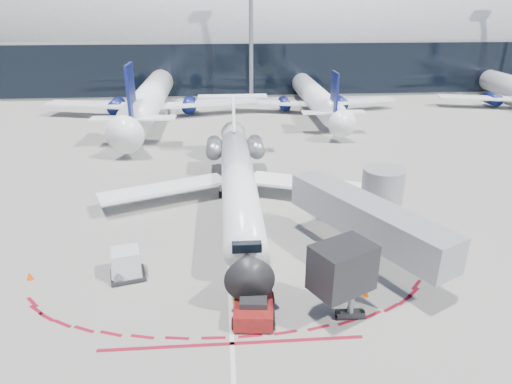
{
  "coord_description": "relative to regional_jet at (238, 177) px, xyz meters",
  "views": [
    {
      "loc": [
        -0.19,
        -30.49,
        16.72
      ],
      "look_at": [
        2.26,
        1.57,
        3.07
      ],
      "focal_mm": 32.0,
      "sensor_mm": 36.0,
      "label": 1
    }
  ],
  "objects": [
    {
      "name": "light_mast_centre",
      "position": [
        3.93,
        41.68,
        10.0
      ],
      "size": [
        0.7,
        0.7,
        25.0
      ],
      "primitive_type": "cylinder",
      "color": "gray",
      "rests_on": "ground"
    },
    {
      "name": "jet_bridge",
      "position": [
        8.72,
        -9.33,
        0.51
      ],
      "size": [
        10.03,
        15.2,
        4.9
      ],
      "color": "gray",
      "rests_on": "ground"
    },
    {
      "name": "pushback_tug",
      "position": [
        0.22,
        -15.55,
        -1.87
      ],
      "size": [
        2.62,
        5.59,
        1.43
      ],
      "rotation": [
        0.0,
        0.0,
        -0.09
      ],
      "color": "#5C0D0F",
      "rests_on": "ground"
    },
    {
      "name": "terminal_building",
      "position": [
        -1.07,
        58.65,
        6.02
      ],
      "size": [
        150.0,
        24.15,
        24.0
      ],
      "color": "#9C9EA1",
      "rests_on": "ground"
    },
    {
      "name": "bg_airliner_1",
      "position": [
        13.46,
        35.26,
        2.59
      ],
      "size": [
        31.46,
        33.31,
        10.18
      ],
      "primitive_type": null,
      "color": "white",
      "rests_on": "ground"
    },
    {
      "name": "regional_jet",
      "position": [
        0.0,
        0.0,
        0.0
      ],
      "size": [
        24.23,
        29.88,
        7.48
      ],
      "color": "white",
      "rests_on": "ground"
    },
    {
      "name": "safety_cone_right",
      "position": [
        7.2,
        -14.25,
        -2.25
      ],
      "size": [
        0.36,
        0.36,
        0.5
      ],
      "primitive_type": "cone",
      "color": "#E44704",
      "rests_on": "ground"
    },
    {
      "name": "apron_stop_bar",
      "position": [
        -1.07,
        -17.82,
        -2.49
      ],
      "size": [
        14.0,
        0.25,
        0.01
      ],
      "primitive_type": "cube",
      "color": "maroon",
      "rests_on": "ground"
    },
    {
      "name": "bg_airliner_0",
      "position": [
        -11.83,
        34.28,
        3.65
      ],
      "size": [
        38.03,
        40.26,
        12.3
      ],
      "primitive_type": null,
      "color": "white",
      "rests_on": "ground"
    },
    {
      "name": "ramp_worker",
      "position": [
        -0.76,
        -14.56,
        -1.68
      ],
      "size": [
        0.72,
        0.66,
        1.65
      ],
      "primitive_type": "imported",
      "rotation": [
        0.0,
        0.0,
        3.72
      ],
      "color": "#BFE518",
      "rests_on": "ground"
    },
    {
      "name": "uld_container",
      "position": [
        -7.64,
        -11.11,
        -1.49
      ],
      "size": [
        2.54,
        2.3,
        2.03
      ],
      "rotation": [
        0.0,
        0.0,
        0.24
      ],
      "color": "black",
      "rests_on": "ground"
    },
    {
      "name": "safety_cone_left",
      "position": [
        -13.91,
        -10.86,
        -2.21
      ],
      "size": [
        0.41,
        0.41,
        0.57
      ],
      "primitive_type": "cone",
      "color": "#E44704",
      "rests_on": "ground"
    },
    {
      "name": "apron_centerline",
      "position": [
        -1.07,
        -4.32,
        -2.49
      ],
      "size": [
        0.25,
        40.0,
        0.01
      ],
      "primitive_type": "cube",
      "color": "silver",
      "rests_on": "ground"
    },
    {
      "name": "ground",
      "position": [
        -1.07,
        -6.32,
        -2.5
      ],
      "size": [
        260.0,
        260.0,
        0.0
      ],
      "primitive_type": "plane",
      "color": "slate",
      "rests_on": "ground"
    }
  ]
}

